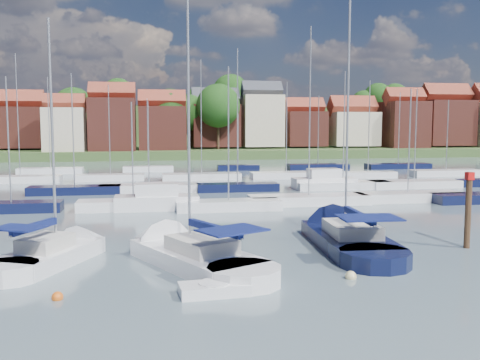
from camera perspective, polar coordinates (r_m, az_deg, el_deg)
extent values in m
plane|color=#485862|center=(65.96, -4.48, -0.33)|extent=(260.00, 260.00, 0.00)
cube|color=silver|center=(29.45, -19.45, -7.97)|extent=(5.02, 6.80, 1.20)
cone|color=silver|center=(32.65, -15.50, -6.49)|extent=(3.66, 3.87, 2.62)
cylinder|color=silver|center=(27.02, -23.29, -9.36)|extent=(3.48, 3.48, 1.20)
cube|color=beige|center=(28.89, -20.01, -6.32)|extent=(2.77, 3.15, 0.70)
cylinder|color=#B2B2B7|center=(28.99, -19.39, 4.63)|extent=(0.14, 0.14, 11.63)
cylinder|color=#B2B2B7|center=(28.04, -21.10, -4.96)|extent=(1.56, 3.20, 0.10)
cube|color=#101950|center=(28.01, -21.11, -4.65)|extent=(1.67, 3.13, 0.35)
cube|color=#101950|center=(27.10, -22.55, -4.73)|extent=(2.68, 2.36, 0.08)
cube|color=silver|center=(27.58, -4.74, -8.59)|extent=(6.74, 8.84, 1.20)
cone|color=silver|center=(31.92, -9.62, -6.64)|extent=(4.84, 5.09, 3.41)
cylinder|color=silver|center=(24.31, 0.43, -10.56)|extent=(4.58, 4.58, 1.20)
cube|color=beige|center=(26.88, -4.12, -6.88)|extent=(3.67, 4.12, 0.70)
cylinder|color=#B2B2B7|center=(27.22, -5.53, 8.59)|extent=(0.14, 0.14, 15.16)
cylinder|color=#B2B2B7|center=(25.77, -2.77, -5.49)|extent=(2.15, 4.10, 0.10)
cube|color=#101950|center=(25.74, -2.77, -5.17)|extent=(2.22, 3.99, 0.35)
cube|color=#101950|center=(24.52, -0.85, -5.36)|extent=(3.51, 3.14, 0.08)
cube|color=black|center=(32.13, 11.46, -6.60)|extent=(4.19, 8.98, 1.20)
cone|color=black|center=(37.29, 8.92, -4.82)|extent=(3.91, 4.48, 3.66)
cylinder|color=black|center=(28.10, 14.18, -8.47)|extent=(3.87, 3.87, 1.20)
cube|color=beige|center=(31.37, 11.83, -5.14)|extent=(2.78, 3.81, 0.70)
cylinder|color=#B2B2B7|center=(32.03, 11.46, 9.40)|extent=(0.14, 0.14, 16.62)
cylinder|color=#B2B2B7|center=(30.08, 12.58, -3.98)|extent=(0.40, 4.87, 0.10)
cube|color=#101950|center=(30.06, 12.59, -3.70)|extent=(0.58, 4.64, 0.35)
cube|color=#101950|center=(28.56, 13.61, -3.92)|extent=(3.24, 2.38, 0.08)
cube|color=silver|center=(23.01, -2.77, -11.64)|extent=(3.02, 1.58, 0.58)
cylinder|color=silver|center=(22.96, -2.78, -11.26)|extent=(1.36, 1.36, 0.37)
cylinder|color=#4C331E|center=(33.81, 23.08, -4.87)|extent=(0.36, 0.36, 6.70)
cube|color=red|center=(33.39, 23.30, 0.40)|extent=(0.40, 0.40, 0.44)
sphere|color=#D85914|center=(23.67, -18.89, -11.98)|extent=(0.47, 0.47, 0.47)
sphere|color=beige|center=(24.64, -2.86, -10.95)|extent=(0.46, 0.46, 0.46)
sphere|color=beige|center=(25.85, 11.73, -10.25)|extent=(0.53, 0.53, 0.53)
sphere|color=beige|center=(34.34, 11.61, -6.22)|extent=(0.47, 0.47, 0.47)
cube|color=black|center=(47.70, -23.20, -2.76)|extent=(8.01, 2.24, 1.00)
cylinder|color=#B2B2B7|center=(47.23, -23.48, 3.95)|extent=(0.12, 0.12, 10.16)
cube|color=silver|center=(46.04, -11.30, -2.69)|extent=(9.22, 2.58, 1.00)
cylinder|color=#B2B2B7|center=(45.59, -11.42, 3.02)|extent=(0.12, 0.12, 8.18)
cube|color=silver|center=(44.91, -1.22, -2.79)|extent=(8.78, 2.46, 1.00)
cylinder|color=#B2B2B7|center=(44.40, -1.24, 4.92)|extent=(0.12, 0.12, 11.06)
cube|color=silver|center=(48.56, 7.33, -2.18)|extent=(10.79, 3.02, 1.00)
cylinder|color=#B2B2B7|center=(48.10, 7.45, 7.22)|extent=(0.12, 0.12, 14.87)
cube|color=silver|center=(52.54, 17.44, -1.79)|extent=(10.13, 2.84, 1.00)
cylinder|color=#B2B2B7|center=(52.12, 17.62, 3.99)|extent=(0.12, 0.12, 9.59)
cube|color=silver|center=(45.80, -8.86, -2.50)|extent=(7.00, 2.60, 1.40)
cube|color=silver|center=(45.65, -8.89, -1.14)|extent=(3.50, 2.20, 1.30)
cube|color=black|center=(57.87, -17.21, -1.10)|extent=(9.30, 2.60, 1.00)
cylinder|color=#B2B2B7|center=(57.47, -17.40, 5.09)|extent=(0.12, 0.12, 11.48)
cube|color=silver|center=(57.72, -9.65, -0.93)|extent=(10.40, 2.91, 1.00)
cylinder|color=#B2B2B7|center=(57.35, -9.74, 3.92)|extent=(0.12, 0.12, 8.77)
cube|color=black|center=(57.76, -0.27, -0.84)|extent=(8.80, 2.46, 1.00)
cylinder|color=#B2B2B7|center=(57.36, -0.27, 6.78)|extent=(0.12, 0.12, 14.33)
cube|color=silver|center=(60.72, 10.92, -0.62)|extent=(10.73, 3.00, 1.00)
cylinder|color=#B2B2B7|center=(60.34, 11.04, 5.59)|extent=(0.12, 0.12, 12.14)
cube|color=silver|center=(63.98, 18.07, -0.48)|extent=(10.48, 2.93, 1.00)
cylinder|color=#B2B2B7|center=(63.63, 18.23, 4.58)|extent=(0.12, 0.12, 10.28)
cube|color=silver|center=(60.84, 8.94, -0.43)|extent=(7.00, 2.60, 1.40)
cube|color=silver|center=(60.73, 8.95, 0.60)|extent=(3.50, 2.20, 1.30)
cube|color=silver|center=(71.63, -22.38, 0.02)|extent=(9.71, 2.72, 1.00)
cylinder|color=#B2B2B7|center=(71.32, -22.63, 6.38)|extent=(0.12, 0.12, 14.88)
cube|color=silver|center=(70.33, -13.65, 0.20)|extent=(8.49, 2.38, 1.00)
cylinder|color=#B2B2B7|center=(70.00, -13.77, 5.22)|extent=(0.12, 0.12, 11.31)
cube|color=silver|center=(69.74, -4.12, 0.30)|extent=(10.16, 2.85, 1.00)
cylinder|color=#B2B2B7|center=(69.41, -4.17, 6.72)|extent=(0.12, 0.12, 14.59)
cube|color=silver|center=(71.83, 4.95, 0.46)|extent=(9.53, 2.67, 1.00)
cylinder|color=#B2B2B7|center=(71.51, 4.99, 5.62)|extent=(0.12, 0.12, 11.91)
cube|color=silver|center=(74.07, 13.47, 0.48)|extent=(7.62, 2.13, 1.00)
cylinder|color=#B2B2B7|center=(73.75, 13.60, 5.57)|extent=(0.12, 0.12, 12.13)
cube|color=silver|center=(80.49, 21.10, 0.67)|extent=(10.17, 2.85, 1.00)
cylinder|color=#B2B2B7|center=(80.22, 21.24, 4.49)|extent=(0.12, 0.12, 9.73)
cube|color=silver|center=(83.41, -19.54, 0.90)|extent=(9.24, 2.59, 1.00)
cylinder|color=#B2B2B7|center=(83.13, -19.71, 5.77)|extent=(0.12, 0.12, 13.17)
cube|color=silver|center=(82.89, -9.76, 1.12)|extent=(7.57, 2.12, 1.00)
cylinder|color=#B2B2B7|center=(82.62, -9.82, 5.01)|extent=(0.12, 0.12, 10.24)
cube|color=black|center=(84.19, -0.21, 1.28)|extent=(6.58, 1.84, 1.00)
cylinder|color=#B2B2B7|center=(83.94, -0.21, 4.35)|extent=(0.12, 0.12, 8.01)
cube|color=black|center=(87.21, 8.30, 1.38)|extent=(9.92, 2.78, 1.00)
cylinder|color=#B2B2B7|center=(86.95, 8.36, 5.30)|extent=(0.12, 0.12, 10.92)
cube|color=black|center=(91.25, 16.50, 1.40)|extent=(10.55, 2.95, 1.00)
cylinder|color=#B2B2B7|center=(91.00, 16.61, 5.33)|extent=(0.12, 0.12, 11.51)
cube|color=#344D26|center=(142.60, -7.27, 3.11)|extent=(200.00, 70.00, 3.00)
cube|color=#344D26|center=(167.43, -7.65, 5.12)|extent=(200.00, 60.00, 14.00)
cube|color=brown|center=(126.20, -22.45, 5.20)|extent=(10.37, 9.97, 8.73)
cube|color=brown|center=(126.30, -22.55, 7.76)|extent=(10.57, 5.13, 5.13)
cube|color=beige|center=(115.56, -18.10, 5.09)|extent=(8.09, 8.80, 8.96)
cube|color=brown|center=(115.64, -18.19, 7.80)|extent=(8.25, 4.00, 4.00)
cube|color=brown|center=(115.49, -13.42, 5.72)|extent=(9.36, 10.17, 10.97)
cube|color=brown|center=(115.68, -13.50, 9.01)|extent=(9.54, 4.63, 4.63)
cube|color=brown|center=(117.00, -8.29, 5.44)|extent=(9.90, 8.56, 9.42)
cube|color=brown|center=(117.10, -8.33, 8.34)|extent=(10.10, 4.90, 4.90)
cube|color=brown|center=(122.87, -2.65, 5.81)|extent=(10.59, 8.93, 9.49)
cube|color=#383A42|center=(123.01, -2.67, 8.63)|extent=(10.80, 5.24, 5.24)
cube|color=beige|center=(123.78, 2.31, 6.31)|extent=(9.01, 8.61, 11.65)
cube|color=#383A42|center=(124.02, 2.32, 9.51)|extent=(9.19, 4.46, 4.46)
cube|color=brown|center=(127.50, 6.82, 5.44)|extent=(9.10, 9.34, 8.00)
cube|color=brown|center=(127.57, 6.85, 7.74)|extent=(9.28, 4.50, 4.50)
cube|color=beige|center=(130.94, 11.84, 5.35)|extent=(10.86, 9.59, 7.88)
cube|color=brown|center=(131.00, 11.89, 7.65)|extent=(11.07, 5.37, 5.37)
cube|color=brown|center=(133.29, 17.02, 5.63)|extent=(9.18, 9.96, 10.97)
cube|color=brown|center=(133.45, 17.11, 8.47)|extent=(9.36, 4.54, 4.54)
cube|color=brown|center=(139.89, 21.00, 5.70)|extent=(11.39, 9.67, 10.76)
cube|color=brown|center=(140.08, 21.10, 8.47)|extent=(11.62, 5.64, 5.64)
cylinder|color=#382619|center=(154.12, 14.44, 6.23)|extent=(0.50, 0.50, 4.47)
sphere|color=#1D4A17|center=(154.29, 14.50, 8.49)|extent=(8.18, 8.18, 8.18)
cylinder|color=#382619|center=(121.64, -5.25, 4.32)|extent=(0.50, 0.50, 4.46)
sphere|color=#1D4A17|center=(121.63, -5.27, 7.17)|extent=(8.15, 8.15, 8.15)
cylinder|color=#382619|center=(140.58, -1.01, 6.49)|extent=(0.50, 0.50, 5.15)
sphere|color=#1D4A17|center=(140.83, -1.01, 9.34)|extent=(9.41, 9.41, 9.41)
cylinder|color=#382619|center=(141.84, -12.81, 6.38)|extent=(0.50, 0.50, 4.56)
sphere|color=#1D4A17|center=(142.04, -12.87, 8.88)|extent=(8.34, 8.34, 8.34)
cylinder|color=#382619|center=(131.75, -17.26, 4.35)|extent=(0.50, 0.50, 5.15)
sphere|color=#1D4A17|center=(131.77, -17.35, 7.39)|extent=(9.42, 9.42, 9.42)
cylinder|color=#382619|center=(136.64, -23.63, 5.26)|extent=(0.50, 0.50, 3.42)
sphere|color=#1D4A17|center=(136.70, -23.71, 7.20)|extent=(6.26, 6.26, 6.26)
cylinder|color=#382619|center=(131.54, -1.05, 4.31)|extent=(0.50, 0.50, 3.77)
sphere|color=#1D4A17|center=(131.49, -1.06, 6.54)|extent=(6.89, 6.89, 6.89)
cylinder|color=#382619|center=(117.24, -2.33, 4.47)|extent=(0.50, 0.50, 5.21)
sphere|color=#1D4A17|center=(117.27, -2.34, 7.93)|extent=(9.53, 9.53, 9.53)
cylinder|color=#382619|center=(143.95, 18.52, 3.99)|extent=(0.50, 0.50, 2.97)
sphere|color=#1D4A17|center=(143.89, 18.57, 5.60)|extent=(5.44, 5.44, 5.44)
cylinder|color=#382619|center=(119.20, -7.38, 4.36)|extent=(0.50, 0.50, 4.84)
sphere|color=#1D4A17|center=(119.21, -7.42, 7.52)|extent=(8.85, 8.85, 8.85)
cylinder|color=#382619|center=(152.69, 12.99, 6.14)|extent=(0.50, 0.50, 3.72)
sphere|color=#1D4A17|center=(152.81, 13.04, 8.03)|extent=(6.80, 6.80, 6.80)
cylinder|color=#382619|center=(133.66, 17.05, 4.14)|extent=(0.50, 0.50, 4.05)
sphere|color=#1D4A17|center=(133.63, 17.12, 6.49)|extent=(7.40, 7.40, 7.40)
cylinder|color=#382619|center=(139.18, -4.42, 6.21)|extent=(0.50, 0.50, 3.93)
sphere|color=#1D4A17|center=(139.31, -4.44, 8.40)|extent=(7.19, 7.19, 7.19)
cylinder|color=#382619|center=(130.73, 6.61, 4.28)|extent=(0.50, 0.50, 3.82)
sphere|color=#1D4A17|center=(130.69, 6.64, 6.55)|extent=(6.99, 6.99, 6.99)
cylinder|color=#382619|center=(119.06, -15.24, 3.87)|extent=(0.50, 0.50, 3.48)
sphere|color=#1D4A17|center=(119.00, -15.31, 6.15)|extent=(6.37, 6.37, 6.37)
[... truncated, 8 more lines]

